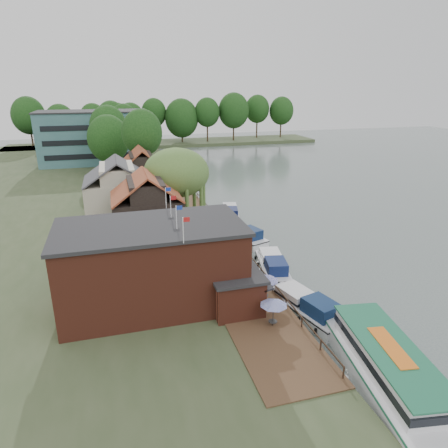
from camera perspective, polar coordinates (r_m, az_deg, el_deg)
ground at (r=41.82m, az=12.62°, el=-8.42°), size 260.00×260.00×0.00m
land_bank at (r=70.73m, az=-24.54°, el=2.29°), size 50.00×140.00×1.00m
quay_deck at (r=47.14m, az=-1.68°, el=-3.23°), size 6.00×50.00×0.10m
quay_rail at (r=48.09m, az=1.29°, el=-2.18°), size 0.20×49.00×1.00m
pub at (r=34.74m, az=-6.92°, el=-5.48°), size 20.00×11.00×7.30m
hotel_block at (r=103.00m, az=-18.00°, el=11.76°), size 25.40×12.40×12.30m
cottage_a at (r=48.42m, az=-10.97°, el=2.31°), size 8.60×7.60×8.50m
cottage_b at (r=57.94m, az=-14.86°, el=4.82°), size 9.60×8.60×8.50m
cottage_c at (r=66.86m, az=-11.65°, el=6.96°), size 7.60×7.60×8.50m
willow at (r=53.45m, az=-6.72°, el=5.22°), size 8.60×8.60×10.43m
umbrella_0 at (r=32.20m, az=7.05°, el=-12.41°), size 2.18×2.18×2.38m
umbrella_1 at (r=35.74m, az=5.82°, el=-8.92°), size 2.43×2.43×2.38m
umbrella_2 at (r=37.96m, az=2.94°, el=-7.05°), size 2.34×2.34×2.38m
umbrella_3 at (r=39.25m, az=1.84°, el=-6.10°), size 2.34×2.34×2.38m
umbrella_4 at (r=42.88m, az=0.07°, el=-3.80°), size 1.97×1.97×2.38m
umbrella_5 at (r=45.64m, az=-0.31°, el=-2.33°), size 2.28×2.28×2.38m
cruiser_0 at (r=36.01m, az=11.60°, el=-11.11°), size 5.41×9.90×2.27m
cruiser_1 at (r=43.02m, az=6.98°, el=-5.61°), size 4.69×9.56×2.19m
cruiser_2 at (r=51.37m, az=2.69°, el=-1.28°), size 5.63×9.41×2.13m
cruiser_3 at (r=59.78m, az=0.89°, el=1.74°), size 4.90×9.33×2.12m
tour_boat at (r=29.37m, az=23.06°, el=-19.13°), size 6.40×15.25×3.23m
swan at (r=30.32m, az=17.08°, el=-20.31°), size 0.44×0.44×0.44m
bank_tree_0 at (r=74.36m, az=-11.49°, el=10.42°), size 7.18×7.18×14.16m
bank_tree_1 at (r=84.79m, az=-16.08°, el=10.58°), size 8.23×8.23×12.56m
bank_tree_2 at (r=91.23m, az=-16.06°, el=11.64°), size 7.68×7.68×14.08m
bank_tree_3 at (r=111.39m, az=-13.97°, el=12.93°), size 6.62×6.62×13.44m
bank_tree_4 at (r=116.87m, az=-15.67°, el=13.21°), size 7.62×7.62×14.03m
bank_tree_5 at (r=128.22m, az=-14.95°, el=13.53°), size 8.34×8.34×13.04m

